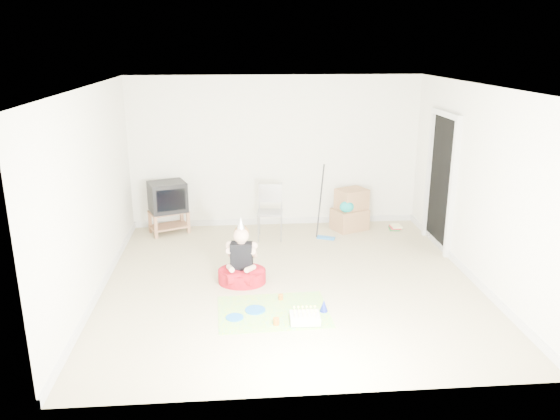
{
  "coord_description": "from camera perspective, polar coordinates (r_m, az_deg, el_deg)",
  "views": [
    {
      "loc": [
        -0.7,
        -6.76,
        3.11
      ],
      "look_at": [
        -0.1,
        0.4,
        0.9
      ],
      "focal_mm": 35.0,
      "sensor_mm": 36.0,
      "label": 1
    }
  ],
  "objects": [
    {
      "name": "seated_woman",
      "position": [
        7.4,
        -4.01,
        -6.08
      ],
      "size": [
        0.73,
        0.73,
        0.93
      ],
      "color": "#AD0F1C",
      "rests_on": "ground"
    },
    {
      "name": "book_pile",
      "position": [
        9.7,
        11.93,
        -1.76
      ],
      "size": [
        0.21,
        0.26,
        0.08
      ],
      "color": "#277636",
      "rests_on": "ground"
    },
    {
      "name": "birthday_cake",
      "position": [
        6.45,
        2.61,
        -11.28
      ],
      "size": [
        0.35,
        0.29,
        0.16
      ],
      "color": "white",
      "rests_on": "party_mat"
    },
    {
      "name": "orange_cup_near",
      "position": [
        6.96,
        0.08,
        -9.07
      ],
      "size": [
        0.08,
        0.08,
        0.07
      ],
      "primitive_type": "cylinder",
      "rotation": [
        0.0,
        0.0,
        0.37
      ],
      "color": "#CA6416",
      "rests_on": "party_mat"
    },
    {
      "name": "crt_tv",
      "position": [
        9.32,
        -11.67,
        1.37
      ],
      "size": [
        0.71,
        0.65,
        0.5
      ],
      "primitive_type": "cube",
      "rotation": [
        0.0,
        0.0,
        0.35
      ],
      "color": "black",
      "rests_on": "tv_stand"
    },
    {
      "name": "blue_plate_near",
      "position": [
        6.72,
        -2.61,
        -10.38
      ],
      "size": [
        0.33,
        0.33,
        0.01
      ],
      "primitive_type": "cylinder",
      "rotation": [
        0.0,
        0.0,
        0.4
      ],
      "color": "blue",
      "rests_on": "party_mat"
    },
    {
      "name": "orange_cup_far",
      "position": [
        6.39,
        -0.39,
        -11.56
      ],
      "size": [
        0.07,
        0.07,
        0.08
      ],
      "primitive_type": "cylinder",
      "rotation": [
        0.0,
        0.0,
        -0.04
      ],
      "color": "#CA6416",
      "rests_on": "party_mat"
    },
    {
      "name": "ground",
      "position": [
        7.48,
        1.03,
        -7.49
      ],
      "size": [
        5.0,
        5.0,
        0.0
      ],
      "primitive_type": "plane",
      "color": "#BFB089",
      "rests_on": "ground"
    },
    {
      "name": "party_mat",
      "position": [
        6.7,
        -0.7,
        -10.56
      ],
      "size": [
        1.36,
        1.01,
        0.01
      ],
      "primitive_type": "cube",
      "rotation": [
        0.0,
        0.0,
        0.04
      ],
      "color": "#E6307B",
      "rests_on": "ground"
    },
    {
      "name": "folding_chair",
      "position": [
        8.93,
        -1.06,
        -0.28
      ],
      "size": [
        0.45,
        0.43,
        0.91
      ],
      "color": "#98989E",
      "rests_on": "ground"
    },
    {
      "name": "doorway_recess",
      "position": [
        8.83,
        16.5,
        2.71
      ],
      "size": [
        0.02,
        0.9,
        2.05
      ],
      "primitive_type": "cube",
      "color": "black",
      "rests_on": "ground"
    },
    {
      "name": "blue_plate_far",
      "position": [
        6.57,
        -4.76,
        -11.12
      ],
      "size": [
        0.27,
        0.27,
        0.01
      ],
      "primitive_type": "cylinder",
      "rotation": [
        0.0,
        0.0,
        -0.38
      ],
      "color": "blue",
      "rests_on": "party_mat"
    },
    {
      "name": "cardboard_boxes",
      "position": [
        9.49,
        7.35,
        -0.03
      ],
      "size": [
        0.68,
        0.63,
        0.71
      ],
      "color": "#A87951",
      "rests_on": "ground"
    },
    {
      "name": "tv_stand",
      "position": [
        9.44,
        -11.52,
        -0.99
      ],
      "size": [
        0.73,
        0.61,
        0.39
      ],
      "color": "#966343",
      "rests_on": "ground"
    },
    {
      "name": "blue_party_hat",
      "position": [
        6.68,
        4.6,
        -9.92
      ],
      "size": [
        0.13,
        0.13,
        0.15
      ],
      "primitive_type": "cone",
      "rotation": [
        0.0,
        0.0,
        -0.33
      ],
      "color": "#1C2EC7",
      "rests_on": "party_mat"
    },
    {
      "name": "floor_mop",
      "position": [
        8.99,
        4.85,
        -1.44
      ],
      "size": [
        0.31,
        0.37,
        1.19
      ],
      "color": "blue",
      "rests_on": "ground"
    }
  ]
}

